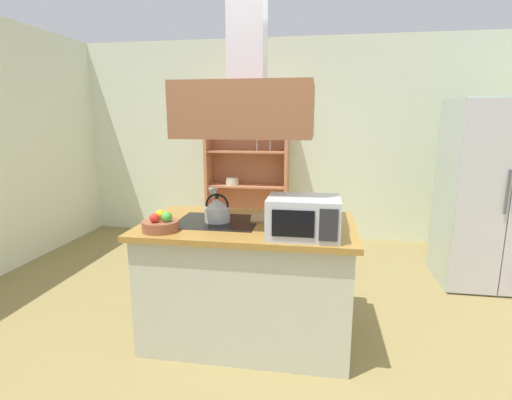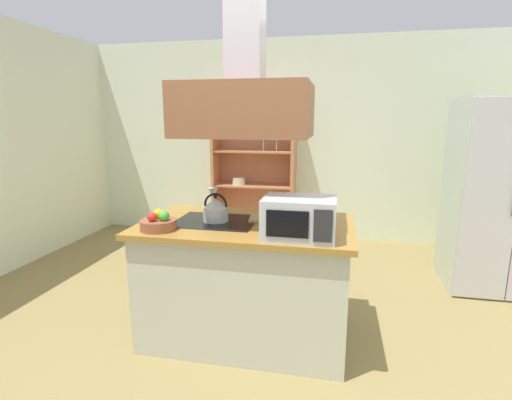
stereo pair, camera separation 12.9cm
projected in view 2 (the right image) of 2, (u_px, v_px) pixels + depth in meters
The scene contains 11 objects.
ground_plane at pixel (253, 356), 2.74m from camera, with size 7.80×7.80×0.00m, color olive.
wall_back at pixel (299, 141), 5.34m from camera, with size 6.00×0.12×2.70m, color silver.
kitchen_island at pixel (247, 280), 2.93m from camera, with size 1.55×0.94×0.90m.
range_hood at pixel (246, 96), 2.65m from camera, with size 0.90×0.70×1.18m.
refrigerator at pixel (501, 196), 3.71m from camera, with size 0.90×0.77×1.85m.
dish_cabinet at pixel (255, 179), 5.35m from camera, with size 1.12×0.40×1.87m.
kettle at pixel (216, 210), 2.87m from camera, with size 0.19×0.19×0.21m.
cutting_board at pixel (272, 219), 2.93m from camera, with size 0.34×0.24×0.02m, color #A98358.
microwave at pixel (299, 218), 2.48m from camera, with size 0.46×0.35×0.26m.
wine_glass_on_counter at pixel (213, 195), 3.10m from camera, with size 0.08×0.08×0.21m.
fruit_bowl at pixel (158, 223), 2.66m from camera, with size 0.25×0.25×0.14m.
Camera 2 is at (0.52, -2.40, 1.65)m, focal length 27.13 mm.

